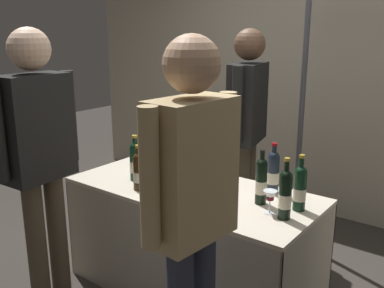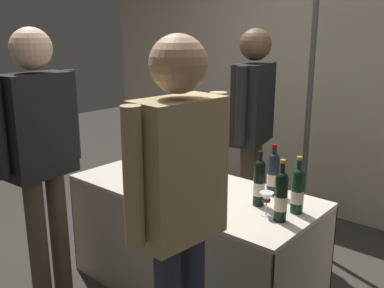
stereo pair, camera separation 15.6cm
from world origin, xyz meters
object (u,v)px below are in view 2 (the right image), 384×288
wine_glass_near_vendor (164,180)px  flower_vase (186,177)px  featured_wine_bottle (189,153)px  wine_glass_near_taster (187,172)px  taster_foreground_right (179,198)px  display_bottle_0 (259,182)px  tasting_table (192,220)px  wine_glass_mid (267,198)px  vendor_presenter (253,118)px  booth_signpost (311,83)px

wine_glass_near_vendor → flower_vase: bearing=27.4°
featured_wine_bottle → wine_glass_near_taster: size_ratio=2.51×
wine_glass_near_vendor → taster_foreground_right: bearing=-41.3°
featured_wine_bottle → display_bottle_0: 0.77m
featured_wine_bottle → flower_vase: 0.50m
wine_glass_near_taster → tasting_table: bearing=-24.9°
tasting_table → taster_foreground_right: (0.56, -0.74, 0.53)m
featured_wine_bottle → wine_glass_mid: 0.91m
display_bottle_0 → vendor_presenter: (-0.56, 0.79, 0.18)m
vendor_presenter → booth_signpost: bearing=115.8°
featured_wine_bottle → booth_signpost: 1.10m
flower_vase → wine_glass_near_taster: bearing=129.5°
wine_glass_near_vendor → wine_glass_mid: wine_glass_mid is taller
wine_glass_mid → taster_foreground_right: 0.72m
featured_wine_bottle → flower_vase: flower_vase is taller
featured_wine_bottle → wine_glass_near_taster: (0.19, -0.24, -0.04)m
wine_glass_near_vendor → taster_foreground_right: taster_foreground_right is taller
wine_glass_near_vendor → vendor_presenter: vendor_presenter is taller
tasting_table → wine_glass_near_vendor: bearing=-110.8°
vendor_presenter → taster_foreground_right: 1.70m
wine_glass_near_vendor → wine_glass_mid: size_ratio=0.92×
display_bottle_0 → wine_glass_mid: size_ratio=2.46×
flower_vase → vendor_presenter: bearing=98.2°
wine_glass_near_vendor → booth_signpost: booth_signpost is taller
flower_vase → wine_glass_mid: bearing=7.3°
flower_vase → booth_signpost: (0.20, 1.23, 0.49)m
booth_signpost → vendor_presenter: bearing=-140.6°
featured_wine_bottle → display_bottle_0: bearing=-17.0°
vendor_presenter → flower_vase: bearing=-5.4°
taster_foreground_right → booth_signpost: (-0.30, 1.85, 0.30)m
tasting_table → featured_wine_bottle: size_ratio=5.27×
wine_glass_near_taster → booth_signpost: booth_signpost is taller
tasting_table → featured_wine_bottle: (-0.26, 0.27, 0.36)m
featured_wine_bottle → vendor_presenter: vendor_presenter is taller
tasting_table → display_bottle_0: display_bottle_0 is taller
flower_vase → tasting_table: bearing=115.4°
wine_glass_near_vendor → wine_glass_near_taster: bearing=89.4°
tasting_table → booth_signpost: booth_signpost is taller
display_bottle_0 → wine_glass_near_taster: 0.55m
wine_glass_near_vendor → booth_signpost: bearing=75.8°
wine_glass_near_vendor → wine_glass_mid: 0.68m
flower_vase → booth_signpost: bearing=80.8°
booth_signpost → featured_wine_bottle: bearing=-121.4°
wine_glass_near_taster → vendor_presenter: vendor_presenter is taller
tasting_table → flower_vase: bearing=-64.6°
tasting_table → featured_wine_bottle: bearing=133.9°
wine_glass_near_taster → flower_vase: 0.20m
tasting_table → flower_vase: (0.06, -0.12, 0.35)m
display_bottle_0 → booth_signpost: bearing=102.0°
tasting_table → display_bottle_0: bearing=4.9°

